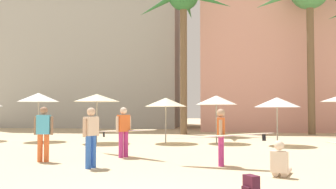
{
  "coord_description": "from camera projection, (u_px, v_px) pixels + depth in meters",
  "views": [
    {
      "loc": [
        1.3,
        -5.42,
        1.65
      ],
      "look_at": [
        -0.17,
        7.31,
        2.18
      ],
      "focal_mm": 38.7,
      "sensor_mm": 36.0,
      "label": 1
    }
  ],
  "objects": [
    {
      "name": "cafe_umbrella_1",
      "position": [
        277.0,
        102.0,
        16.57
      ],
      "size": [
        2.08,
        2.08,
        2.2
      ],
      "color": "gray",
      "rests_on": "ground"
    },
    {
      "name": "person_near_left",
      "position": [
        43.0,
        132.0,
        11.39
      ],
      "size": [
        0.61,
        0.28,
        1.73
      ],
      "rotation": [
        0.0,
        0.0,
        1.72
      ],
      "color": "orange",
      "rests_on": "ground"
    },
    {
      "name": "cafe_umbrella_5",
      "position": [
        39.0,
        97.0,
        18.73
      ],
      "size": [
        2.08,
        2.08,
        2.5
      ],
      "color": "gray",
      "rests_on": "ground"
    },
    {
      "name": "backpack",
      "position": [
        251.0,
        187.0,
        6.74
      ],
      "size": [
        0.34,
        0.35,
        0.42
      ],
      "rotation": [
        0.0,
        0.0,
        3.68
      ],
      "color": "#481728",
      "rests_on": "ground"
    },
    {
      "name": "hotel_tower_gray",
      "position": [
        89.0,
        7.0,
        37.12
      ],
      "size": [
        18.65,
        10.69,
        24.22
      ],
      "primitive_type": "cube",
      "color": "#A8A8A3",
      "rests_on": "ground"
    },
    {
      "name": "cafe_umbrella_6",
      "position": [
        97.0,
        98.0,
        17.86
      ],
      "size": [
        2.25,
        2.25,
        2.41
      ],
      "color": "gray",
      "rests_on": "ground"
    },
    {
      "name": "hotel_pink",
      "position": [
        312.0,
        53.0,
        30.5
      ],
      "size": [
        18.51,
        10.25,
        12.88
      ],
      "primitive_type": "cube",
      "color": "#DB9989",
      "rests_on": "ground"
    },
    {
      "name": "palm_tree_far_left",
      "position": [
        184.0,
        7.0,
        24.26
      ],
      "size": [
        6.28,
        6.4,
        10.36
      ],
      "color": "brown",
      "rests_on": "ground"
    },
    {
      "name": "person_mid_left",
      "position": [
        124.0,
        130.0,
        12.57
      ],
      "size": [
        2.73,
        2.13,
        1.72
      ],
      "rotation": [
        0.0,
        0.0,
        5.52
      ],
      "color": "#B7337F",
      "rests_on": "ground"
    },
    {
      "name": "cafe_umbrella_0",
      "position": [
        166.0,
        102.0,
        17.77
      ],
      "size": [
        2.08,
        2.08,
        2.22
      ],
      "color": "gray",
      "rests_on": "ground"
    },
    {
      "name": "person_near_right",
      "position": [
        221.0,
        135.0,
        10.48
      ],
      "size": [
        2.93,
        1.07,
        1.66
      ],
      "rotation": [
        0.0,
        0.0,
        3.07
      ],
      "color": "#B7337F",
      "rests_on": "ground"
    },
    {
      "name": "cafe_umbrella_8",
      "position": [
        216.0,
        100.0,
        17.75
      ],
      "size": [
        2.03,
        2.03,
        2.33
      ],
      "color": "gray",
      "rests_on": "ground"
    },
    {
      "name": "person_mid_center",
      "position": [
        91.0,
        135.0,
        10.17
      ],
      "size": [
        0.38,
        0.58,
        1.7
      ],
      "rotation": [
        0.0,
        0.0,
        5.82
      ],
      "color": "blue",
      "rests_on": "ground"
    },
    {
      "name": "person_far_left",
      "position": [
        281.0,
        164.0,
        8.92
      ],
      "size": [
        0.68,
        1.01,
        0.9
      ],
      "rotation": [
        0.0,
        0.0,
        1.23
      ],
      "color": "beige",
      "rests_on": "ground"
    }
  ]
}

